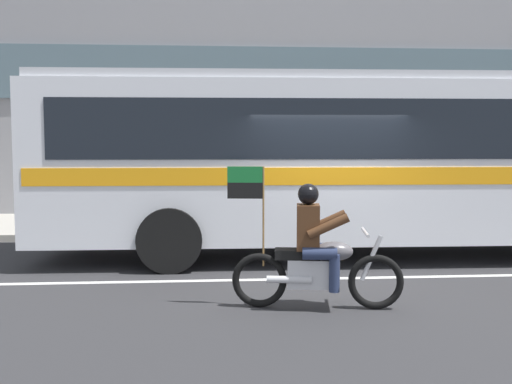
{
  "coord_description": "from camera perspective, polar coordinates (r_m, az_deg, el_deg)",
  "views": [
    {
      "loc": [
        -1.91,
        -9.63,
        2.1
      ],
      "look_at": [
        -1.2,
        -0.53,
        1.33
      ],
      "focal_mm": 42.9,
      "sensor_mm": 36.0,
      "label": 1
    }
  ],
  "objects": [
    {
      "name": "transit_bus",
      "position": [
        11.3,
        12.17,
        3.64
      ],
      "size": [
        12.47,
        2.82,
        3.22
      ],
      "color": "silver",
      "rests_on": "ground_plane"
    },
    {
      "name": "office_building_facade",
      "position": [
        17.48,
        2.02,
        16.34
      ],
      "size": [
        28.0,
        0.89,
        11.15
      ],
      "color": "gray",
      "rests_on": "ground_plane"
    },
    {
      "name": "lane_center_stripe",
      "position": [
        9.47,
        7.39,
        -7.98
      ],
      "size": [
        26.6,
        0.14,
        0.01
      ],
      "primitive_type": "cube",
      "color": "silver",
      "rests_on": "ground_plane"
    },
    {
      "name": "ground_plane",
      "position": [
        10.04,
        6.68,
        -7.26
      ],
      "size": [
        60.0,
        60.0,
        0.0
      ],
      "primitive_type": "plane",
      "color": "#2B2B2D"
    },
    {
      "name": "sidewalk_curb",
      "position": [
        14.99,
        2.94,
        -2.93
      ],
      "size": [
        28.0,
        3.8,
        0.15
      ],
      "primitive_type": "cube",
      "color": "#A39E93",
      "rests_on": "ground_plane"
    },
    {
      "name": "motorcycle_with_rider",
      "position": [
        7.68,
        5.56,
        -5.93
      ],
      "size": [
        2.18,
        0.68,
        1.78
      ],
      "color": "black",
      "rests_on": "ground_plane"
    },
    {
      "name": "fire_hydrant",
      "position": [
        14.02,
        -14.88,
        -1.8
      ],
      "size": [
        0.22,
        0.3,
        0.75
      ],
      "color": "red",
      "rests_on": "sidewalk_curb"
    }
  ]
}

